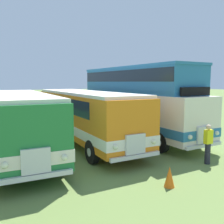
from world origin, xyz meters
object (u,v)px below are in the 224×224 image
bus_sixth_in_row (136,98)px  cone_near_end (169,177)px  marshal_person (208,144)px  bus_fourth_in_row (19,118)px  bus_fifth_in_row (83,112)px

bus_sixth_in_row → cone_near_end: bearing=-115.6°
bus_sixth_in_row → marshal_person: bearing=-93.6°
bus_fourth_in_row → marshal_person: bearing=-40.4°
bus_fourth_in_row → cone_near_end: bearing=-61.3°
bus_fourth_in_row → bus_fifth_in_row: (3.63, 0.46, 0.00)m
bus_fourth_in_row → cone_near_end: 8.00m
bus_fourth_in_row → marshal_person: bus_fourth_in_row is taller
cone_near_end → marshal_person: marshal_person is taller
bus_fifth_in_row → marshal_person: bearing=-62.8°
bus_fourth_in_row → bus_sixth_in_row: size_ratio=0.99×
bus_sixth_in_row → cone_near_end: bus_sixth_in_row is taller
bus_fourth_in_row → bus_fifth_in_row: same height
bus_sixth_in_row → cone_near_end: size_ratio=15.16×
bus_sixth_in_row → marshal_person: size_ratio=6.34×
bus_fourth_in_row → bus_sixth_in_row: bearing=2.9°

